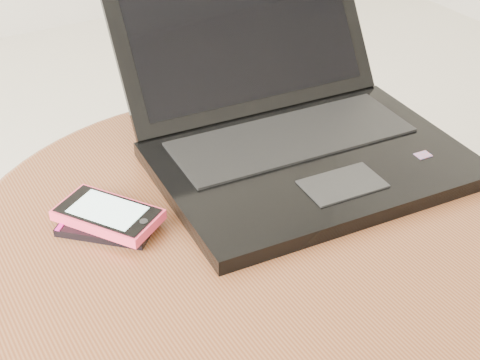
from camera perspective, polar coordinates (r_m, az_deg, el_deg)
table at (r=0.88m, az=1.09°, el=-9.94°), size 0.69×0.69×0.55m
laptop at (r=0.93m, az=4.16°, el=4.75°), size 0.41×0.43×0.22m
phone_black at (r=0.81m, az=-10.86°, el=-3.69°), size 0.11×0.11×0.01m
phone_pink at (r=0.81m, az=-10.74°, el=-2.78°), size 0.12×0.13×0.01m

